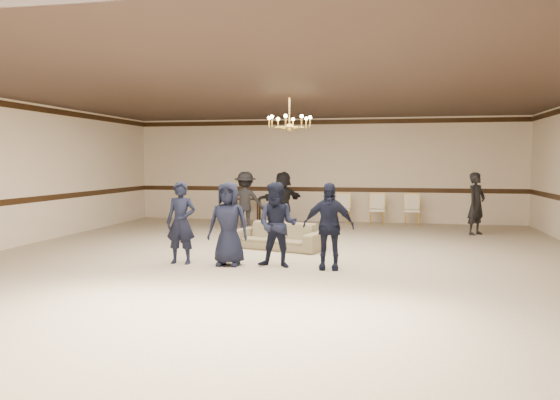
{
  "coord_description": "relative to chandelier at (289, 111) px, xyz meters",
  "views": [
    {
      "loc": [
        2.0,
        -9.92,
        1.87
      ],
      "look_at": [
        0.11,
        -0.5,
        1.19
      ],
      "focal_mm": 35.1,
      "sensor_mm": 36.0,
      "label": 1
    }
  ],
  "objects": [
    {
      "name": "chair_rail",
      "position": [
        0.0,
        5.99,
        -1.88
      ],
      "size": [
        12.0,
        0.02,
        0.14
      ],
      "primitive_type": "cube",
      "color": "black",
      "rests_on": "wall_back"
    },
    {
      "name": "banquet_chair_mid",
      "position": [
        1.65,
        5.29,
        -2.42
      ],
      "size": [
        0.45,
        0.45,
        0.91
      ],
      "primitive_type": null,
      "rotation": [
        0.0,
        0.0,
        0.01
      ],
      "color": "#F3EBCD",
      "rests_on": "floor"
    },
    {
      "name": "adult_mid",
      "position": [
        -0.93,
        4.06,
        -2.08
      ],
      "size": [
        1.31,
        1.43,
        1.59
      ],
      "primitive_type": "imported",
      "rotation": [
        0.0,
        0.0,
        4.01
      ],
      "color": "black",
      "rests_on": "floor"
    },
    {
      "name": "crown_molding",
      "position": [
        0.0,
        5.99,
        0.21
      ],
      "size": [
        12.0,
        0.02,
        0.14
      ],
      "primitive_type": "cube",
      "color": "black",
      "rests_on": "wall_back"
    },
    {
      "name": "console_table",
      "position": [
        -2.35,
        5.49,
        -2.51
      ],
      "size": [
        0.88,
        0.39,
        0.73
      ],
      "primitive_type": "cube",
      "rotation": [
        0.0,
        0.0,
        0.02
      ],
      "color": "black",
      "rests_on": "floor"
    },
    {
      "name": "boy_c",
      "position": [
        0.07,
        -1.54,
        -2.12
      ],
      "size": [
        0.79,
        0.64,
        1.51
      ],
      "primitive_type": "imported",
      "rotation": [
        0.0,
        0.0,
        -0.1
      ],
      "color": "black",
      "rests_on": "floor"
    },
    {
      "name": "boy_b",
      "position": [
        -0.83,
        -1.54,
        -2.12
      ],
      "size": [
        0.74,
        0.48,
        1.51
      ],
      "primitive_type": "imported",
      "rotation": [
        0.0,
        0.0,
        -0.0
      ],
      "color": "black",
      "rests_on": "floor"
    },
    {
      "name": "chandelier",
      "position": [
        0.0,
        0.0,
        0.0
      ],
      "size": [
        0.94,
        0.94,
        0.89
      ],
      "primitive_type": null,
      "color": "gold",
      "rests_on": "ceiling"
    },
    {
      "name": "adult_right",
      "position": [
        4.17,
        3.66,
        -2.08
      ],
      "size": [
        0.67,
        0.69,
        1.59
      ],
      "primitive_type": "imported",
      "rotation": [
        0.0,
        0.0,
        0.86
      ],
      "color": "black",
      "rests_on": "floor"
    },
    {
      "name": "boy_d",
      "position": [
        0.97,
        -1.54,
        -2.12
      ],
      "size": [
        0.89,
        0.39,
        1.51
      ],
      "primitive_type": "imported",
      "rotation": [
        0.0,
        0.0,
        0.03
      ],
      "color": "black",
      "rests_on": "floor"
    },
    {
      "name": "room",
      "position": [
        0.0,
        -1.0,
        -1.28
      ],
      "size": [
        12.01,
        14.01,
        3.21
      ],
      "color": "#C3AF96",
      "rests_on": "ground"
    },
    {
      "name": "boy_a",
      "position": [
        -1.73,
        -1.54,
        -2.12
      ],
      "size": [
        0.55,
        0.37,
        1.51
      ],
      "primitive_type": "imported",
      "rotation": [
        0.0,
        0.0,
        0.01
      ],
      "color": "black",
      "rests_on": "floor"
    },
    {
      "name": "banquet_chair_right",
      "position": [
        2.65,
        5.29,
        -2.42
      ],
      "size": [
        0.45,
        0.45,
        0.91
      ],
      "primitive_type": null,
      "rotation": [
        0.0,
        0.0,
        -0.01
      ],
      "color": "#F3EBCD",
      "rests_on": "floor"
    },
    {
      "name": "banquet_chair_left",
      "position": [
        0.65,
        5.29,
        -2.42
      ],
      "size": [
        0.45,
        0.45,
        0.91
      ],
      "primitive_type": null,
      "rotation": [
        0.0,
        0.0,
        -0.02
      ],
      "color": "#F3EBCD",
      "rests_on": "floor"
    },
    {
      "name": "settee",
      "position": [
        -0.31,
        0.43,
        -2.59
      ],
      "size": [
        2.06,
        1.28,
        0.56
      ],
      "primitive_type": "imported",
      "rotation": [
        0.0,
        0.0,
        -0.3
      ],
      "color": "#796E51",
      "rests_on": "floor"
    },
    {
      "name": "adult_left",
      "position": [
        -1.83,
        3.36,
        -2.08
      ],
      "size": [
        1.09,
        0.7,
        1.59
      ],
      "primitive_type": "imported",
      "rotation": [
        0.0,
        0.0,
        3.25
      ],
      "color": "black",
      "rests_on": "floor"
    }
  ]
}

